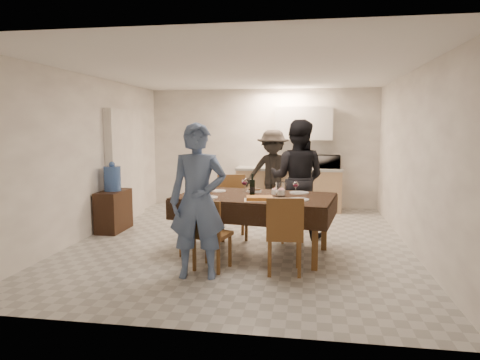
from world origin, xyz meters
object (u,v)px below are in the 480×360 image
object	(u,v)px
microwave	(328,162)
person_kitchen	(273,172)
wine_bottle	(252,184)
water_pitcher	(280,189)
person_far	(297,179)
water_jug	(112,179)
console	(114,211)
person_near	(198,201)
dining_table	(255,198)
savoury_tart	(259,198)

from	to	relation	value
microwave	person_kitchen	xyz separation A→B (m)	(-1.12, -0.45, -0.19)
wine_bottle	water_pitcher	bearing A→B (deg)	-14.04
water_pitcher	person_kitchen	size ratio (longest dim) A/B	0.12
microwave	person_far	xyz separation A→B (m)	(-0.58, -2.23, -0.10)
person_kitchen	wine_bottle	bearing A→B (deg)	-91.19
water_jug	water_pitcher	world-z (taller)	water_jug
console	person_near	size ratio (longest dim) A/B	0.41
water_pitcher	dining_table	bearing A→B (deg)	171.87
water_jug	person_far	bearing A→B (deg)	2.15
water_jug	person_near	bearing A→B (deg)	-44.51
person_near	console	bearing A→B (deg)	127.82
person_kitchen	dining_table	bearing A→B (deg)	-90.16
wine_bottle	person_far	xyz separation A→B (m)	(0.60, 1.00, -0.03)
water_jug	microwave	xyz separation A→B (m)	(3.70, 2.35, 0.14)
water_pitcher	microwave	world-z (taller)	microwave
microwave	console	bearing A→B (deg)	32.44
wine_bottle	savoury_tart	bearing A→B (deg)	-70.77
person_kitchen	water_jug	bearing A→B (deg)	-143.55
wine_bottle	person_far	bearing A→B (deg)	59.04
water_jug	water_pitcher	xyz separation A→B (m)	(2.92, -0.98, 0.03)
dining_table	console	world-z (taller)	dining_table
person_far	person_kitchen	world-z (taller)	person_far
dining_table	microwave	distance (m)	3.48
person_near	person_far	size ratio (longest dim) A/B	0.97
console	water_pitcher	bearing A→B (deg)	-18.62
water_jug	person_kitchen	world-z (taller)	person_kitchen
wine_bottle	savoury_tart	size ratio (longest dim) A/B	0.77
wine_bottle	microwave	world-z (taller)	microwave
dining_table	person_near	distance (m)	1.19
water_jug	person_near	size ratio (longest dim) A/B	0.23
microwave	person_kitchen	world-z (taller)	person_kitchen
water_jug	wine_bottle	size ratio (longest dim) A/B	1.38
water_jug	wine_bottle	bearing A→B (deg)	-19.33
savoury_tart	dining_table	bearing A→B (deg)	104.74
console	water_jug	world-z (taller)	water_jug
savoury_tart	person_kitchen	bearing A→B (deg)	91.64
water_jug	savoury_tart	bearing A→B (deg)	-26.21
savoury_tart	water_pitcher	bearing A→B (deg)	52.85
dining_table	person_far	xyz separation A→B (m)	(0.55, 1.05, 0.16)
console	wine_bottle	xyz separation A→B (m)	(2.52, -0.88, 0.63)
water_jug	savoury_tart	distance (m)	2.97
console	person_kitchen	distance (m)	3.24
dining_table	person_near	xyz separation A→B (m)	(-0.55, -1.05, 0.13)
microwave	person_near	world-z (taller)	person_near
microwave	person_far	distance (m)	2.31
wine_bottle	person_near	world-z (taller)	person_near
microwave	person_far	size ratio (longest dim) A/B	0.26
dining_table	console	bearing A→B (deg)	169.08
dining_table	water_pitcher	size ratio (longest dim) A/B	11.21
savoury_tart	person_far	xyz separation A→B (m)	(0.45, 1.43, 0.09)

